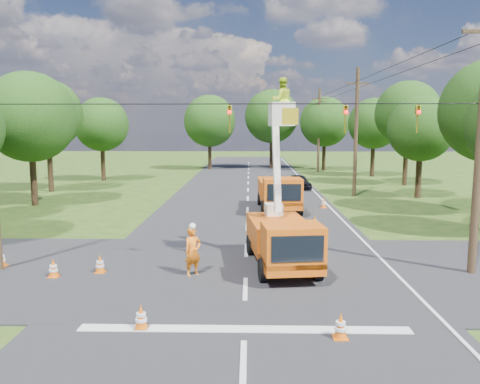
{
  "coord_description": "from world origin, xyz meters",
  "views": [
    {
      "loc": [
        0.13,
        -15.21,
        5.48
      ],
      "look_at": [
        -0.29,
        5.36,
        2.6
      ],
      "focal_mm": 35.0,
      "sensor_mm": 36.0,
      "label": 1
    }
  ],
  "objects_px": {
    "traffic_cone_7": "(324,203)",
    "tree_right_c": "(421,129)",
    "traffic_cone_4": "(100,264)",
    "tree_right_d": "(408,114)",
    "traffic_cone_1": "(341,326)",
    "traffic_cone_6": "(1,258)",
    "distant_car": "(299,182)",
    "traffic_cone_5": "(53,268)",
    "tree_left_f": "(101,125)",
    "tree_far_b": "(272,116)",
    "traffic_cone_3": "(315,222)",
    "bucket_truck": "(282,228)",
    "tree_left_e": "(47,114)",
    "tree_far_a": "(210,121)",
    "tree_right_e": "(374,124)",
    "pole_right_far": "(319,130)",
    "pole_right_mid": "(356,131)",
    "ground_worker": "(193,252)",
    "second_truck": "(279,192)",
    "tree_far_c": "(325,122)",
    "traffic_cone_0": "(141,317)",
    "traffic_cone_2": "(257,233)",
    "tree_left_d": "(30,117)"
  },
  "relations": [
    {
      "from": "traffic_cone_5",
      "to": "tree_left_f",
      "type": "xyz_separation_m",
      "value": [
        -7.77,
        30.84,
        5.33
      ]
    },
    {
      "from": "second_truck",
      "to": "tree_right_d",
      "type": "height_order",
      "value": "tree_right_d"
    },
    {
      "from": "tree_far_b",
      "to": "traffic_cone_3",
      "type": "bearing_deg",
      "value": -88.98
    },
    {
      "from": "traffic_cone_6",
      "to": "pole_right_far",
      "type": "distance_m",
      "value": 43.82
    },
    {
      "from": "traffic_cone_1",
      "to": "traffic_cone_4",
      "type": "xyz_separation_m",
      "value": [
        -7.99,
        5.36,
        0.0
      ]
    },
    {
      "from": "traffic_cone_7",
      "to": "tree_far_c",
      "type": "xyz_separation_m",
      "value": [
        4.35,
        27.93,
        5.7
      ]
    },
    {
      "from": "ground_worker",
      "to": "tree_far_b",
      "type": "xyz_separation_m",
      "value": [
        4.95,
        45.52,
        5.88
      ]
    },
    {
      "from": "pole_right_far",
      "to": "tree_left_e",
      "type": "height_order",
      "value": "pole_right_far"
    },
    {
      "from": "tree_right_c",
      "to": "traffic_cone_6",
      "type": "bearing_deg",
      "value": -140.75
    },
    {
      "from": "tree_left_e",
      "to": "traffic_cone_4",
      "type": "bearing_deg",
      "value": -63.11
    },
    {
      "from": "bucket_truck",
      "to": "traffic_cone_4",
      "type": "bearing_deg",
      "value": -179.77
    },
    {
      "from": "traffic_cone_4",
      "to": "tree_far_b",
      "type": "height_order",
      "value": "tree_far_b"
    },
    {
      "from": "traffic_cone_4",
      "to": "tree_right_d",
      "type": "xyz_separation_m",
      "value": [
        20.29,
        27.3,
        6.32
      ]
    },
    {
      "from": "bucket_truck",
      "to": "tree_far_c",
      "type": "relative_size",
      "value": 0.8
    },
    {
      "from": "tree_far_a",
      "to": "tree_far_c",
      "type": "distance_m",
      "value": 14.53
    },
    {
      "from": "second_truck",
      "to": "tree_left_d",
      "type": "height_order",
      "value": "tree_left_d"
    },
    {
      "from": "traffic_cone_2",
      "to": "traffic_cone_5",
      "type": "relative_size",
      "value": 1.0
    },
    {
      "from": "traffic_cone_1",
      "to": "traffic_cone_7",
      "type": "bearing_deg",
      "value": 82.36
    },
    {
      "from": "bucket_truck",
      "to": "pole_right_mid",
      "type": "distance_m",
      "value": 20.97
    },
    {
      "from": "second_truck",
      "to": "traffic_cone_3",
      "type": "height_order",
      "value": "second_truck"
    },
    {
      "from": "tree_left_d",
      "to": "traffic_cone_5",
      "type": "bearing_deg",
      "value": -63.29
    },
    {
      "from": "traffic_cone_3",
      "to": "pole_right_mid",
      "type": "xyz_separation_m",
      "value": [
        4.83,
        12.35,
        4.75
      ]
    },
    {
      "from": "bucket_truck",
      "to": "traffic_cone_5",
      "type": "relative_size",
      "value": 10.34
    },
    {
      "from": "pole_right_far",
      "to": "tree_right_e",
      "type": "xyz_separation_m",
      "value": [
        5.3,
        -5.0,
        0.7
      ]
    },
    {
      "from": "traffic_cone_2",
      "to": "tree_far_b",
      "type": "distance_m",
      "value": 40.63
    },
    {
      "from": "tree_left_e",
      "to": "tree_far_a",
      "type": "relative_size",
      "value": 0.99
    },
    {
      "from": "distant_car",
      "to": "tree_right_c",
      "type": "height_order",
      "value": "tree_right_c"
    },
    {
      "from": "ground_worker",
      "to": "distant_car",
      "type": "distance_m",
      "value": 25.54
    },
    {
      "from": "ground_worker",
      "to": "pole_right_far",
      "type": "height_order",
      "value": "pole_right_far"
    },
    {
      "from": "tree_right_d",
      "to": "traffic_cone_4",
      "type": "bearing_deg",
      "value": -126.62
    },
    {
      "from": "traffic_cone_5",
      "to": "traffic_cone_1",
      "type": "bearing_deg",
      "value": -26.8
    },
    {
      "from": "tree_right_e",
      "to": "tree_far_c",
      "type": "height_order",
      "value": "tree_far_c"
    },
    {
      "from": "bucket_truck",
      "to": "tree_left_f",
      "type": "distance_m",
      "value": 33.84
    },
    {
      "from": "traffic_cone_1",
      "to": "traffic_cone_6",
      "type": "relative_size",
      "value": 1.0
    },
    {
      "from": "traffic_cone_4",
      "to": "tree_right_e",
      "type": "xyz_separation_m",
      "value": [
        19.29,
        35.3,
        5.45
      ]
    },
    {
      "from": "tree_far_a",
      "to": "distant_car",
      "type": "bearing_deg",
      "value": -63.13
    },
    {
      "from": "tree_left_f",
      "to": "traffic_cone_4",
      "type": "bearing_deg",
      "value": -72.92
    },
    {
      "from": "traffic_cone_3",
      "to": "bucket_truck",
      "type": "bearing_deg",
      "value": -107.71
    },
    {
      "from": "traffic_cone_0",
      "to": "traffic_cone_4",
      "type": "xyz_separation_m",
      "value": [
        -2.69,
        4.9,
        0.0
      ]
    },
    {
      "from": "traffic_cone_3",
      "to": "tree_left_d",
      "type": "bearing_deg",
      "value": 158.51
    },
    {
      "from": "second_truck",
      "to": "tree_right_d",
      "type": "bearing_deg",
      "value": 45.55
    },
    {
      "from": "tree_right_d",
      "to": "distant_car",
      "type": "bearing_deg",
      "value": -164.62
    },
    {
      "from": "distant_car",
      "to": "traffic_cone_4",
      "type": "relative_size",
      "value": 5.22
    },
    {
      "from": "tree_left_f",
      "to": "tree_right_e",
      "type": "bearing_deg",
      "value": 9.92
    },
    {
      "from": "bucket_truck",
      "to": "tree_right_e",
      "type": "distance_m",
      "value": 36.82
    },
    {
      "from": "tree_right_d",
      "to": "tree_right_e",
      "type": "height_order",
      "value": "tree_right_d"
    },
    {
      "from": "tree_far_a",
      "to": "tree_left_f",
      "type": "bearing_deg",
      "value": -127.01
    },
    {
      "from": "traffic_cone_7",
      "to": "tree_right_c",
      "type": "distance_m",
      "value": 10.66
    },
    {
      "from": "tree_left_f",
      "to": "tree_right_e",
      "type": "xyz_separation_m",
      "value": [
        28.6,
        5.0,
        0.13
      ]
    },
    {
      "from": "traffic_cone_1",
      "to": "tree_right_d",
      "type": "height_order",
      "value": "tree_right_d"
    }
  ]
}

